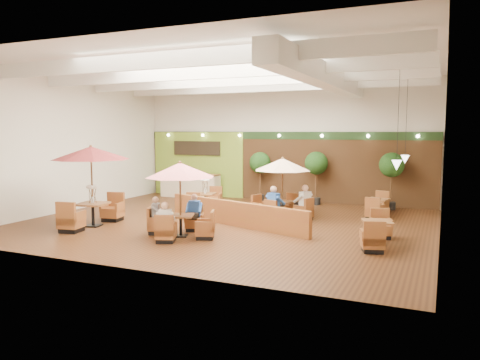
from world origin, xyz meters
The scene contains 17 objects.
room centered at (0.25, 1.22, 3.63)m, with size 14.04×14.00×5.52m.
service_counter centered at (-4.40, 5.10, 0.58)m, with size 3.00×0.75×1.18m.
booth_divider centered at (0.50, -0.37, 0.43)m, with size 6.15×0.18×0.85m, color brown.
table_0 centered at (-3.95, -2.39, 2.12)m, with size 2.59×2.83×2.80m.
table_1 centered at (-0.39, -2.52, 1.62)m, with size 2.44×2.44×2.35m.
table_2 centered at (1.55, 1.57, 1.59)m, with size 2.38×2.38×2.31m.
table_3 centered at (-2.03, 2.20, 0.49)m, with size 0.91×2.39×1.46m.
table_4 centered at (5.35, -1.20, 0.34)m, with size 1.00×2.51×0.89m.
table_5 centered at (4.75, 3.57, 0.32)m, with size 0.90×2.35×0.85m.
topiary_0 centered at (-0.79, 5.30, 1.71)m, with size 0.99×0.99×2.29m.
topiary_1 centered at (1.87, 5.30, 1.76)m, with size 1.02×1.02×2.36m.
topiary_2 centered at (5.05, 5.30, 1.77)m, with size 1.02×1.02×2.38m.
diner_0 centered at (-0.39, -3.38, 0.74)m, with size 0.42×0.39×0.75m.
diner_1 centered at (-0.39, -1.67, 0.74)m, with size 0.42×0.38×0.76m.
diner_2 centered at (-1.24, -2.52, 0.74)m, with size 0.39×0.41×0.74m.
diner_3 centered at (1.55, 0.73, 0.78)m, with size 0.48×0.45×0.86m.
diner_4 centered at (2.39, 1.57, 0.78)m, with size 0.46×0.48×0.86m.
Camera 1 is at (7.03, -14.86, 3.26)m, focal length 35.00 mm.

